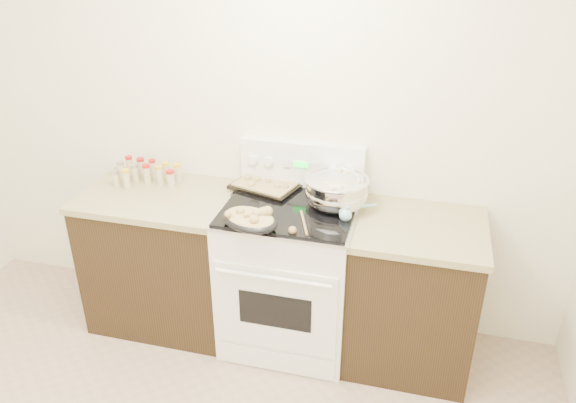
% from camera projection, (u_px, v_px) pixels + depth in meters
% --- Properties ---
extents(room_shell, '(4.10, 3.60, 2.75)m').
position_uv_depth(room_shell, '(65.00, 181.00, 1.72)').
color(room_shell, white).
rests_on(room_shell, ground).
extents(counter_left, '(0.93, 0.67, 0.92)m').
position_uv_depth(counter_left, '(166.00, 257.00, 3.62)').
color(counter_left, black).
rests_on(counter_left, ground).
extents(counter_right, '(0.73, 0.67, 0.92)m').
position_uv_depth(counter_right, '(412.00, 293.00, 3.27)').
color(counter_right, black).
rests_on(counter_right, ground).
extents(kitchen_range, '(0.78, 0.73, 1.22)m').
position_uv_depth(kitchen_range, '(290.00, 272.00, 3.42)').
color(kitchen_range, white).
rests_on(kitchen_range, ground).
extents(mixing_bowl, '(0.48, 0.48, 0.22)m').
position_uv_depth(mixing_bowl, '(337.00, 191.00, 3.19)').
color(mixing_bowl, silver).
rests_on(mixing_bowl, kitchen_range).
extents(roasting_pan, '(0.40, 0.35, 0.11)m').
position_uv_depth(roasting_pan, '(250.00, 219.00, 2.98)').
color(roasting_pan, black).
rests_on(roasting_pan, kitchen_range).
extents(baking_sheet, '(0.45, 0.37, 0.06)m').
position_uv_depth(baking_sheet, '(265.00, 185.00, 3.42)').
color(baking_sheet, black).
rests_on(baking_sheet, kitchen_range).
extents(wooden_spoon, '(0.11, 0.25, 0.04)m').
position_uv_depth(wooden_spoon, '(297.00, 227.00, 2.97)').
color(wooden_spoon, '#9C7D47').
rests_on(wooden_spoon, kitchen_range).
extents(blue_ladle, '(0.19, 0.21, 0.09)m').
position_uv_depth(blue_ladle, '(348.00, 214.00, 3.07)').
color(blue_ladle, '#8BC0CF').
rests_on(blue_ladle, kitchen_range).
extents(spice_jars, '(0.39, 0.24, 0.13)m').
position_uv_depth(spice_jars, '(145.00, 173.00, 3.53)').
color(spice_jars, '#BFB28C').
rests_on(spice_jars, counter_left).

